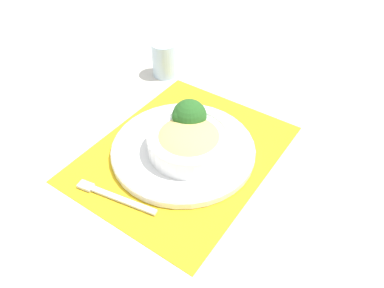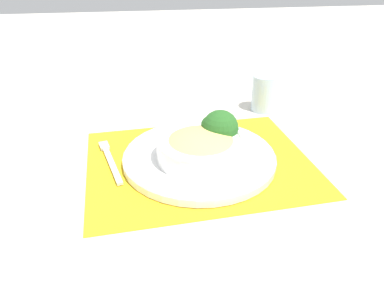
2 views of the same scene
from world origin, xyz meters
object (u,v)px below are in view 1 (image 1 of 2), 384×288
at_px(broccoli_floret, 189,116).
at_px(fork, 109,195).
at_px(bowl, 189,140).
at_px(water_glass, 164,61).

bearing_deg(broccoli_floret, fork, 175.81).
distance_m(bowl, water_glass, 0.35).
bearing_deg(water_glass, fork, -152.59).
height_order(broccoli_floret, water_glass, broccoli_floret).
xyz_separation_m(bowl, fork, (-0.19, 0.06, -0.04)).
relative_size(bowl, water_glass, 1.84).
distance_m(bowl, broccoli_floret, 0.06).
xyz_separation_m(broccoli_floret, water_glass, (0.18, 0.23, -0.02)).
xyz_separation_m(broccoli_floret, fork, (-0.24, 0.02, -0.06)).
relative_size(bowl, broccoli_floret, 2.08).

